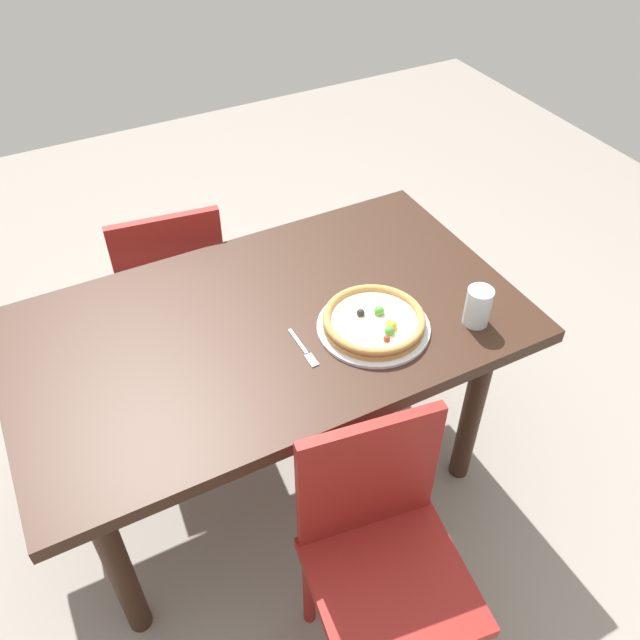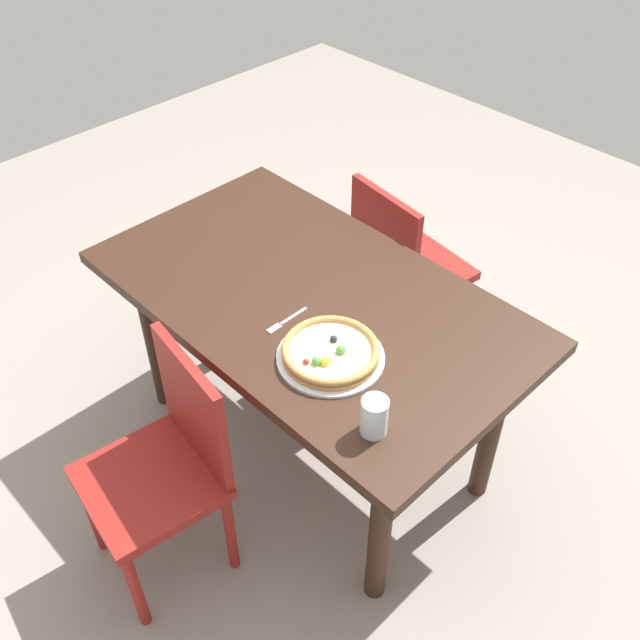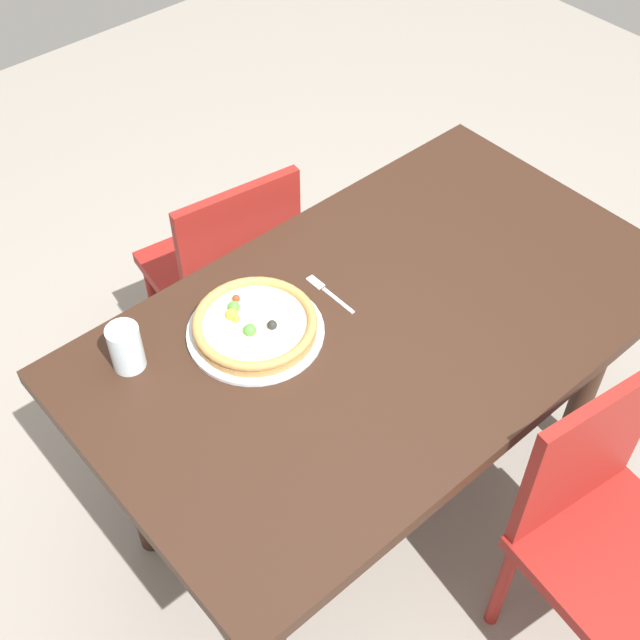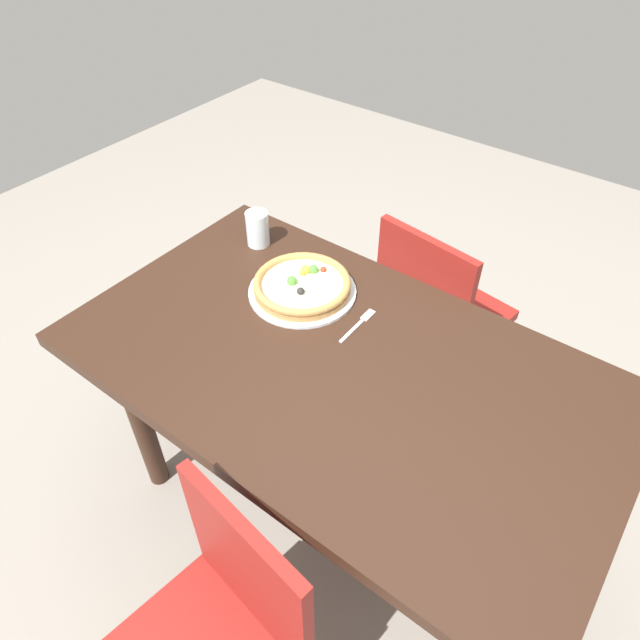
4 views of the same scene
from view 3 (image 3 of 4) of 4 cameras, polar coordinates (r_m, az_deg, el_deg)
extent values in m
plane|color=gray|center=(2.65, 3.39, -11.35)|extent=(6.00, 6.00, 0.00)
cube|color=#331E14|center=(2.05, 4.30, -0.31)|extent=(1.50, 0.87, 0.04)
cylinder|color=#331E14|center=(2.04, -3.36, -20.84)|extent=(0.07, 0.07, 0.73)
cylinder|color=#331E14|center=(2.58, 18.12, -3.16)|extent=(0.07, 0.07, 0.73)
cylinder|color=#331E14|center=(2.29, -12.62, -10.19)|extent=(0.07, 0.07, 0.73)
cylinder|color=#331E14|center=(2.78, 8.69, 3.71)|extent=(0.07, 0.07, 0.73)
cylinder|color=maroon|center=(2.47, 18.27, -12.88)|extent=(0.04, 0.04, 0.41)
cylinder|color=maroon|center=(2.32, 12.31, -17.29)|extent=(0.04, 0.04, 0.41)
cube|color=maroon|center=(2.17, 19.80, -15.34)|extent=(0.45, 0.45, 0.04)
cube|color=maroon|center=(2.02, 17.67, -8.66)|extent=(0.38, 0.08, 0.42)
cylinder|color=maroon|center=(2.89, -11.13, 0.86)|extent=(0.04, 0.04, 0.41)
cylinder|color=maroon|center=(2.98, -5.27, 3.46)|extent=(0.04, 0.04, 0.41)
cylinder|color=maroon|center=(2.68, -8.04, -3.56)|extent=(0.04, 0.04, 0.41)
cylinder|color=maroon|center=(2.77, -1.82, -0.63)|extent=(0.04, 0.04, 0.41)
cube|color=maroon|center=(2.66, -6.98, 3.40)|extent=(0.45, 0.45, 0.04)
cube|color=maroon|center=(2.38, -5.38, 4.81)|extent=(0.38, 0.08, 0.42)
cylinder|color=silver|center=(1.99, -4.41, -0.78)|extent=(0.33, 0.33, 0.01)
cylinder|color=#B78447|center=(1.98, -4.44, -0.51)|extent=(0.29, 0.29, 0.02)
cylinder|color=beige|center=(1.98, -4.46, -0.28)|extent=(0.26, 0.26, 0.01)
torus|color=#B78447|center=(1.97, -4.47, -0.14)|extent=(0.30, 0.30, 0.02)
sphere|color=#4C9E38|center=(2.00, -5.88, 0.90)|extent=(0.03, 0.03, 0.03)
sphere|color=#4C9E38|center=(1.95, -4.80, -0.69)|extent=(0.03, 0.03, 0.03)
sphere|color=maroon|center=(2.02, -5.74, 1.47)|extent=(0.02, 0.02, 0.02)
sphere|color=#262626|center=(1.96, -3.28, -0.34)|extent=(0.02, 0.02, 0.02)
sphere|color=gold|center=(1.98, -5.76, 0.09)|extent=(0.02, 0.02, 0.02)
sphere|color=gold|center=(1.99, -6.03, 0.39)|extent=(0.03, 0.03, 0.03)
cube|color=silver|center=(2.06, 1.24, 1.33)|extent=(0.01, 0.11, 0.00)
cube|color=silver|center=(2.11, -0.31, 2.58)|extent=(0.02, 0.05, 0.00)
cylinder|color=silver|center=(1.93, -13.09, -1.84)|extent=(0.08, 0.08, 0.12)
camera|label=1|loc=(2.75, -9.58, 43.38)|focal=37.30mm
camera|label=2|loc=(2.22, -60.71, 29.61)|focal=40.29mm
camera|label=4|loc=(1.65, 49.31, 20.25)|focal=32.29mm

